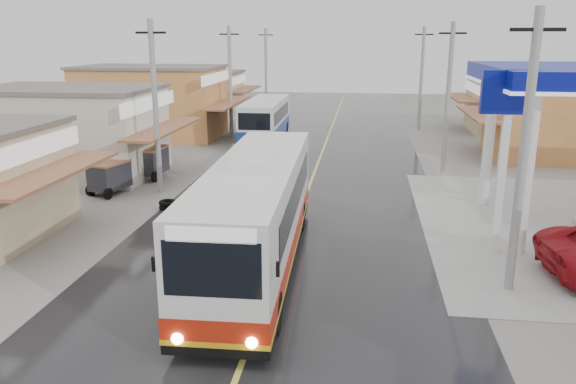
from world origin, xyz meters
The scene contains 12 objects.
ground centered at (0.00, 0.00, 0.00)m, with size 120.00×120.00×0.00m, color slate.
road centered at (0.00, 15.00, 0.01)m, with size 12.00×90.00×0.02m, color black.
centre_line centered at (0.00, 15.00, 0.02)m, with size 0.15×90.00×0.01m, color #D8CC4C.
shopfronts_left centered at (-13.00, 18.00, 0.00)m, with size 11.00×44.00×5.20m, color tan, non-canonical shape.
utility_poles_left centered at (-7.00, 16.00, 0.00)m, with size 1.60×50.00×8.00m, color gray, non-canonical shape.
utility_poles_right centered at (7.00, 15.00, 0.00)m, with size 1.60×36.00×8.00m, color gray, non-canonical shape.
coach_bus centered at (-0.70, 0.72, 1.80)m, with size 3.01×12.05×3.74m.
second_bus centered at (-4.30, 22.92, 1.58)m, with size 2.53×8.89×2.94m.
cyclist centered at (-3.62, 10.36, 0.73)m, with size 0.86×2.11×2.22m.
tricycle_near centered at (-8.49, 11.69, 0.93)m, with size 1.56×2.23×1.63m.
tricycle_far centered at (-9.26, 8.39, 0.88)m, with size 1.77×2.28×1.55m.
tyre_stack centered at (-5.72, 6.38, 0.19)m, with size 0.76×0.76×0.39m.
Camera 1 is at (2.55, -16.00, 7.21)m, focal length 35.00 mm.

